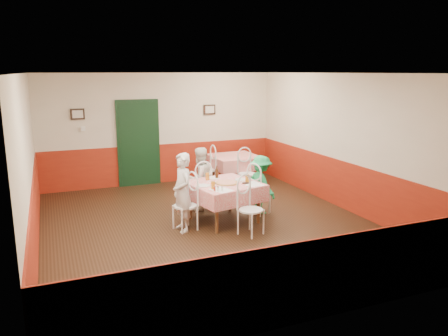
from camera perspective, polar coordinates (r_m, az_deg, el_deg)
name	(u,v)px	position (r m, az deg, el deg)	size (l,w,h in m)	color
floor	(209,225)	(8.31, -2.00, -7.40)	(7.00, 7.00, 0.00)	black
ceiling	(208,73)	(7.82, -2.16, 12.28)	(7.00, 7.00, 0.00)	white
back_wall	(161,129)	(11.26, -8.22, 5.09)	(6.00, 0.10, 2.80)	beige
front_wall	(318,205)	(4.90, 12.17, -4.76)	(6.00, 0.10, 2.80)	beige
left_wall	(29,165)	(7.49, -24.17, 0.40)	(0.10, 7.00, 2.80)	beige
right_wall	(344,142)	(9.39, 15.42, 3.30)	(0.10, 7.00, 2.80)	beige
wainscot_back	(162,163)	(11.40, -8.06, 0.59)	(6.00, 0.03, 1.00)	maroon
wainscot_front	(313,280)	(5.24, 11.61, -14.15)	(6.00, 0.03, 1.00)	maroon
wainscot_left	(35,219)	(7.71, -23.46, -6.14)	(0.03, 7.00, 1.00)	maroon
wainscot_right	(341,184)	(9.56, 15.03, -2.03)	(0.03, 7.00, 1.00)	maroon
door	(139,144)	(11.14, -11.10, 3.08)	(0.96, 0.06, 2.10)	black
picture_left	(78,114)	(10.86, -18.58, 6.69)	(0.32, 0.03, 0.26)	black
picture_right	(210,110)	(11.55, -1.90, 7.64)	(0.32, 0.03, 0.26)	black
thermostat	(83,129)	(10.91, -17.93, 4.90)	(0.10, 0.03, 0.10)	white
main_table	(224,202)	(8.39, 0.00, -4.51)	(1.22, 1.22, 0.77)	red
second_table	(235,171)	(11.04, 1.41, -0.34)	(1.12, 1.12, 0.77)	red
chair_left	(185,206)	(7.95, -5.11, -4.97)	(0.42, 0.42, 0.90)	white
chair_right	(259,192)	(8.85, 4.58, -3.13)	(0.42, 0.42, 0.90)	white
chair_far	(201,189)	(9.06, -3.00, -2.74)	(0.42, 0.42, 0.90)	white
chair_near	(251,210)	(7.71, 3.54, -5.50)	(0.42, 0.42, 0.90)	white
chair_second_a	(207,170)	(10.76, -2.26, -0.28)	(0.42, 0.42, 0.90)	white
chair_second_b	(247,174)	(10.36, 3.06, -0.79)	(0.42, 0.42, 0.90)	white
pizza	(227,183)	(8.23, 0.35, -1.95)	(0.41, 0.41, 0.03)	#B74723
plate_left	(204,186)	(8.07, -2.68, -2.31)	(0.25, 0.25, 0.01)	white
plate_right	(241,180)	(8.51, 2.27, -1.52)	(0.25, 0.25, 0.01)	white
plate_far	(213,178)	(8.63, -1.44, -1.31)	(0.25, 0.25, 0.01)	white
glass_a	(213,185)	(7.85, -1.44, -2.26)	(0.08, 0.08, 0.14)	#BF7219
glass_b	(247,178)	(8.33, 3.06, -1.37)	(0.08, 0.08, 0.15)	#BF7219
glass_c	(207,176)	(8.51, -2.19, -1.10)	(0.08, 0.08, 0.14)	#BF7219
beer_bottle	(217,173)	(8.61, -0.95, -0.63)	(0.06, 0.06, 0.23)	#381C0A
shaker_a	(218,189)	(7.71, -0.79, -2.72)	(0.04, 0.04, 0.09)	silver
shaker_b	(222,189)	(7.70, -0.27, -2.73)	(0.04, 0.04, 0.09)	silver
shaker_c	(215,189)	(7.72, -1.24, -2.70)	(0.04, 0.04, 0.09)	#B23319
menu_left	(221,190)	(7.80, -0.38, -2.86)	(0.30, 0.40, 0.00)	white
menu_right	(252,184)	(8.22, 3.71, -2.09)	(0.30, 0.40, 0.00)	white
wallet	(246,183)	(8.24, 2.87, -1.97)	(0.11, 0.09, 0.02)	black
diner_left	(182,192)	(7.85, -5.47, -3.19)	(0.52, 0.34, 1.43)	gray
diner_far	(200,179)	(9.05, -3.18, -1.41)	(0.64, 0.50, 1.31)	gray
diner_right	(261,185)	(8.84, 4.85, -2.17)	(0.77, 0.44, 1.19)	gray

